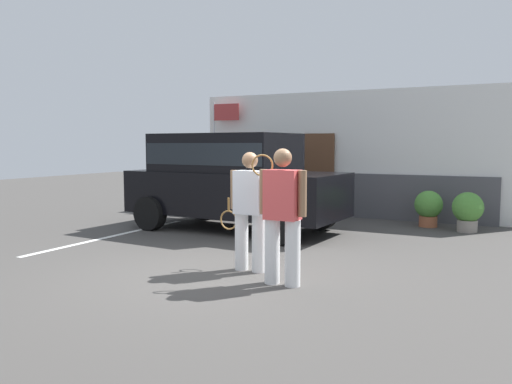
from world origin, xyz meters
The scene contains 9 objects.
ground_plane centered at (0.00, 0.00, 0.00)m, with size 40.00×40.00×0.00m, color #423F3D.
parking_stripe_0 centered at (-3.37, 1.50, 0.00)m, with size 0.12×4.40×0.01m, color silver.
house_frontage centered at (-0.01, 6.45, 1.48)m, with size 8.24×0.40×3.16m.
parked_suv centered at (-1.66, 3.25, 1.15)m, with size 4.71×2.40×2.05m.
tennis_player_man centered at (0.36, 0.25, 0.89)m, with size 0.89×0.28×1.72m.
tennis_player_woman centered at (1.08, -0.21, 0.93)m, with size 0.79×0.28×1.77m.
potted_plant_by_porch centered at (2.05, 5.56, 0.45)m, with size 0.61×0.61×0.81m.
potted_plant_secondary centered at (2.88, 5.24, 0.46)m, with size 0.63×0.63×0.83m.
flag_pole centered at (-3.63, 6.06, 2.07)m, with size 0.80×0.07×2.98m.
Camera 1 is at (3.75, -6.18, 1.83)m, focal length 35.88 mm.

